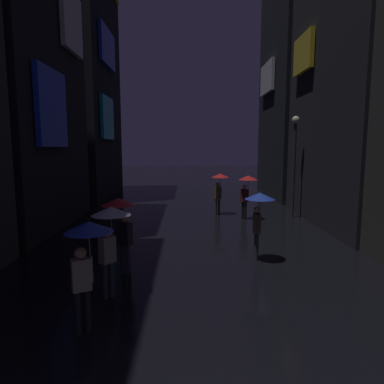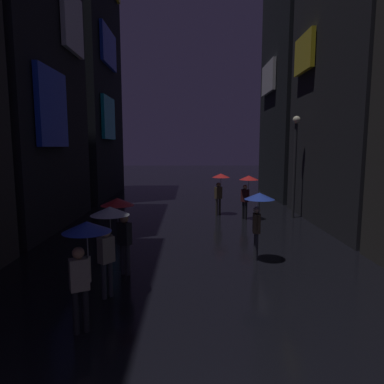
{
  "view_description": "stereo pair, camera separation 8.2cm",
  "coord_description": "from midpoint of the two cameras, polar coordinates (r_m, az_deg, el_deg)",
  "views": [
    {
      "loc": [
        -0.18,
        -2.07,
        3.5
      ],
      "look_at": [
        0.0,
        10.15,
        1.85
      ],
      "focal_mm": 32.0,
      "sensor_mm": 36.0,
      "label": 1
    },
    {
      "loc": [
        -0.1,
        -2.08,
        3.5
      ],
      "look_at": [
        0.0,
        10.15,
        1.85
      ],
      "focal_mm": 32.0,
      "sensor_mm": 36.0,
      "label": 2
    }
  ],
  "objects": [
    {
      "name": "pedestrian_midstreet_left_clear",
      "position": [
        8.12,
        -13.8,
        -5.59
      ],
      "size": [
        0.9,
        0.9,
        2.12
      ],
      "color": "#2D2D38",
      "rests_on": "ground"
    },
    {
      "name": "building_left_far",
      "position": [
        25.92,
        -18.49,
        20.43
      ],
      "size": [
        4.25,
        8.15,
        18.79
      ],
      "color": "black",
      "rests_on": "ground"
    },
    {
      "name": "building_left_mid",
      "position": [
        17.3,
        -28.59,
        24.07
      ],
      "size": [
        4.25,
        7.44,
        17.28
      ],
      "color": "black",
      "rests_on": "ground"
    },
    {
      "name": "pedestrian_near_crossing_red",
      "position": [
        17.4,
        4.46,
        1.61
      ],
      "size": [
        0.9,
        0.9,
        2.12
      ],
      "color": "#38332D",
      "rests_on": "ground"
    },
    {
      "name": "pedestrian_far_right_red",
      "position": [
        16.43,
        9.0,
        1.18
      ],
      "size": [
        0.9,
        0.9,
        2.12
      ],
      "color": "black",
      "rests_on": "ground"
    },
    {
      "name": "streetlamp_right_far",
      "position": [
        17.27,
        16.56,
        6.1
      ],
      "size": [
        0.36,
        0.36,
        4.92
      ],
      "color": "#2D2D33",
      "rests_on": "ground"
    },
    {
      "name": "building_right_far",
      "position": [
        26.66,
        17.99,
        27.88
      ],
      "size": [
        4.25,
        7.37,
        25.74
      ],
      "color": "black",
      "rests_on": "ground"
    },
    {
      "name": "pedestrian_foreground_left_blue",
      "position": [
        6.69,
        -17.52,
        -8.56
      ],
      "size": [
        0.9,
        0.9,
        2.12
      ],
      "color": "black",
      "rests_on": "ground"
    },
    {
      "name": "pedestrian_midstreet_centre_blue",
      "position": [
        10.51,
        10.86,
        -2.5
      ],
      "size": [
        0.9,
        0.9,
        2.12
      ],
      "color": "#2D2D38",
      "rests_on": "ground"
    },
    {
      "name": "pedestrian_foreground_right_red",
      "position": [
        9.41,
        -12.07,
        -3.72
      ],
      "size": [
        0.9,
        0.9,
        2.12
      ],
      "color": "#2D2D38",
      "rests_on": "ground"
    }
  ]
}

